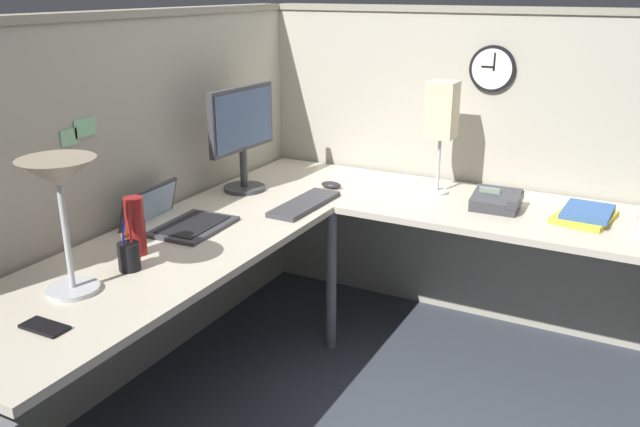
% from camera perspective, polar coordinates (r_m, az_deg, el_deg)
% --- Properties ---
extents(ground_plane, '(6.80, 6.80, 0.00)m').
position_cam_1_polar(ground_plane, '(3.11, 2.28, -13.42)').
color(ground_plane, '#383D47').
extents(cubicle_wall_back, '(2.57, 0.12, 1.58)m').
position_cam_1_polar(cubicle_wall_back, '(2.96, -16.08, 1.05)').
color(cubicle_wall_back, '#A8A393').
rests_on(cubicle_wall_back, ground).
extents(cubicle_wall_right, '(0.12, 2.37, 1.58)m').
position_cam_1_polar(cubicle_wall_right, '(3.47, 12.68, 3.95)').
color(cubicle_wall_right, '#A8A393').
rests_on(cubicle_wall_right, ground).
extents(desk, '(2.35, 2.15, 0.73)m').
position_cam_1_polar(desk, '(2.68, 2.02, -3.74)').
color(desk, beige).
rests_on(desk, ground).
extents(monitor, '(0.46, 0.20, 0.50)m').
position_cam_1_polar(monitor, '(3.16, -6.71, 7.11)').
color(monitor, '#38383D').
rests_on(monitor, desk).
extents(laptop, '(0.36, 0.40, 0.22)m').
position_cam_1_polar(laptop, '(2.80, -12.52, -0.52)').
color(laptop, '#38383D').
rests_on(laptop, desk).
extents(keyboard, '(0.43, 0.15, 0.02)m').
position_cam_1_polar(keyboard, '(2.97, -1.34, 0.83)').
color(keyboard, '#38383D').
rests_on(keyboard, desk).
extents(computer_mouse, '(0.06, 0.10, 0.03)m').
position_cam_1_polar(computer_mouse, '(3.24, 0.97, 2.49)').
color(computer_mouse, '#232326').
rests_on(computer_mouse, desk).
extents(desk_lamp_dome, '(0.24, 0.24, 0.44)m').
position_cam_1_polar(desk_lamp_dome, '(2.18, -21.61, 2.36)').
color(desk_lamp_dome, '#B7BABF').
rests_on(desk_lamp_dome, desk).
extents(pen_cup, '(0.08, 0.08, 0.18)m').
position_cam_1_polar(pen_cup, '(2.39, -16.18, -3.52)').
color(pen_cup, black).
rests_on(pen_cup, desk).
extents(cell_phone, '(0.07, 0.14, 0.01)m').
position_cam_1_polar(cell_phone, '(2.10, -22.69, -9.04)').
color(cell_phone, black).
rests_on(cell_phone, desk).
extents(thermos_flask, '(0.07, 0.07, 0.22)m').
position_cam_1_polar(thermos_flask, '(2.50, -15.65, -1.06)').
color(thermos_flask, maroon).
rests_on(thermos_flask, desk).
extents(office_phone, '(0.20, 0.21, 0.11)m').
position_cam_1_polar(office_phone, '(3.02, 15.09, 1.02)').
color(office_phone, '#38383D').
rests_on(office_phone, desk).
extents(book_stack, '(0.31, 0.26, 0.04)m').
position_cam_1_polar(book_stack, '(3.02, 21.95, -0.11)').
color(book_stack, yellow).
rests_on(book_stack, desk).
extents(desk_lamp_paper, '(0.13, 0.13, 0.53)m').
position_cam_1_polar(desk_lamp_paper, '(3.13, 10.46, 8.50)').
color(desk_lamp_paper, '#B7BABF').
rests_on(desk_lamp_paper, desk).
extents(wall_clock, '(0.04, 0.22, 0.22)m').
position_cam_1_polar(wall_clock, '(3.30, 14.68, 12.00)').
color(wall_clock, black).
extents(pinned_note_middle, '(0.11, 0.00, 0.07)m').
position_cam_1_polar(pinned_note_middle, '(2.66, -19.63, 7.03)').
color(pinned_note_middle, '#8CCC99').
extents(pinned_note_rightmost, '(0.08, 0.00, 0.06)m').
position_cam_1_polar(pinned_note_rightmost, '(2.62, -20.87, 6.15)').
color(pinned_note_rightmost, '#8CCC99').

